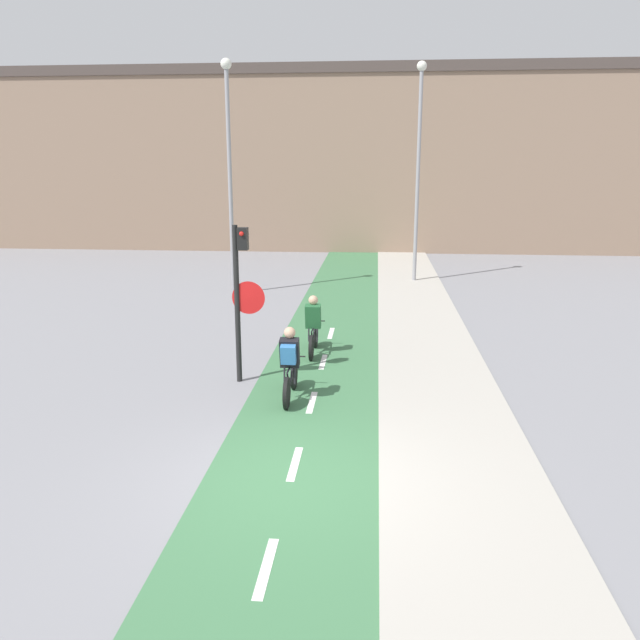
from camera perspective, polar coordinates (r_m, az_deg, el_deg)
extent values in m
plane|color=gray|center=(9.17, -2.72, -14.51)|extent=(120.00, 120.00, 0.00)
cube|color=#3D7047|center=(9.17, -2.72, -14.46)|extent=(2.51, 60.00, 0.02)
cube|color=white|center=(7.48, -4.95, -21.63)|extent=(0.12, 1.10, 0.00)
cube|color=white|center=(9.60, -2.31, -12.98)|extent=(0.12, 1.10, 0.00)
cube|color=white|center=(11.87, -0.74, -7.53)|extent=(0.12, 1.10, 0.00)
cube|color=white|center=(14.21, 0.29, -3.84)|extent=(0.12, 1.10, 0.00)
cube|color=white|center=(16.60, 1.02, -1.21)|extent=(0.12, 1.10, 0.00)
cube|color=#A8A399|center=(9.18, 13.16, -14.68)|extent=(2.40, 60.00, 0.05)
cube|color=#89705B|center=(34.42, 3.33, 13.92)|extent=(60.00, 5.00, 8.70)
cube|color=#473D38|center=(34.72, 3.45, 21.54)|extent=(60.00, 5.20, 0.50)
cylinder|color=black|center=(12.71, -7.58, 1.34)|extent=(0.11, 0.11, 3.23)
cube|color=black|center=(12.46, -7.08, 7.38)|extent=(0.20, 0.20, 0.44)
sphere|color=red|center=(12.34, -7.20, 7.83)|extent=(0.09, 0.09, 0.09)
cone|color=red|center=(12.62, -6.57, 2.03)|extent=(0.67, 0.01, 0.67)
cone|color=silver|center=(12.63, -6.56, 2.04)|extent=(0.60, 0.02, 0.60)
cylinder|color=gray|center=(21.63, -8.21, 12.10)|extent=(0.14, 0.14, 7.43)
sphere|color=silver|center=(21.85, -8.59, 22.16)|extent=(0.36, 0.36, 0.36)
cylinder|color=gray|center=(24.04, 8.92, 12.58)|extent=(0.14, 0.14, 7.70)
sphere|color=silver|center=(24.28, 9.30, 21.95)|extent=(0.36, 0.36, 0.36)
cylinder|color=black|center=(11.54, -3.07, -6.70)|extent=(0.07, 0.60, 0.60)
cylinder|color=black|center=(12.53, -2.38, -4.99)|extent=(0.07, 0.60, 0.60)
cylinder|color=black|center=(12.17, -2.59, -4.79)|extent=(0.04, 0.68, 0.38)
cylinder|color=black|center=(11.71, -2.91, -5.49)|extent=(0.04, 0.35, 0.40)
cylinder|color=black|center=(11.96, -2.70, -4.19)|extent=(0.04, 0.99, 0.07)
cylinder|color=black|center=(11.73, -2.93, -6.39)|extent=(0.04, 0.41, 0.05)
cylinder|color=black|center=(12.41, -2.40, -3.33)|extent=(0.46, 0.03, 0.03)
cube|color=black|center=(11.76, -2.79, -3.00)|extent=(0.36, 0.31, 0.59)
sphere|color=tan|center=(11.69, -2.79, -1.17)|extent=(0.22, 0.22, 0.22)
cylinder|color=#232328|center=(11.87, -3.27, -4.96)|extent=(0.04, 0.07, 0.38)
cylinder|color=#232328|center=(11.84, -2.31, -5.00)|extent=(0.04, 0.07, 0.38)
cube|color=#3370B2|center=(11.58, -2.92, -3.16)|extent=(0.28, 0.23, 0.39)
cylinder|color=black|center=(14.30, -0.81, -2.57)|extent=(0.07, 0.60, 0.60)
cylinder|color=black|center=(15.32, -0.40, -1.44)|extent=(0.07, 0.60, 0.60)
cylinder|color=black|center=(14.96, -0.52, -1.20)|extent=(0.04, 0.67, 0.38)
cylinder|color=black|center=(14.49, -0.71, -1.65)|extent=(0.04, 0.35, 0.40)
cylinder|color=black|center=(14.76, -0.59, -0.66)|extent=(0.04, 0.98, 0.07)
cylinder|color=black|center=(14.50, -0.73, -2.37)|extent=(0.04, 0.40, 0.05)
cylinder|color=black|center=(15.22, -0.40, -0.07)|extent=(0.46, 0.03, 0.03)
cube|color=#235B33|center=(14.57, -0.63, 0.34)|extent=(0.36, 0.31, 0.59)
sphere|color=tan|center=(14.53, -0.62, 1.83)|extent=(0.22, 0.22, 0.22)
cylinder|color=#232328|center=(14.65, -1.03, -1.26)|extent=(0.04, 0.07, 0.38)
cylinder|color=#232328|center=(14.63, -0.25, -1.28)|extent=(0.04, 0.07, 0.38)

